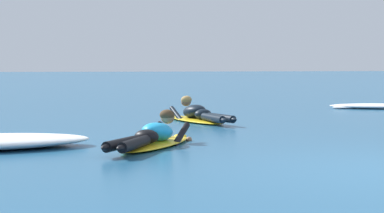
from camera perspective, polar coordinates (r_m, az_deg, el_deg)
The scene contains 4 objects.
ground_plane at distance 17.72m, azimuth 3.28°, elevation -0.27°, with size 120.00×120.00×0.00m, color #235B84.
surfer_near at distance 10.13m, azimuth -3.07°, elevation -2.42°, with size 1.57×2.47×0.54m.
surfer_far at distance 14.21m, azimuth 0.46°, elevation -0.68°, with size 1.16×2.56×0.53m.
whitewater_mid_left at distance 18.69m, azimuth 14.42°, elevation 0.02°, with size 2.49×1.40×0.13m.
Camera 1 is at (-3.68, -7.29, 1.21)m, focal length 67.93 mm.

